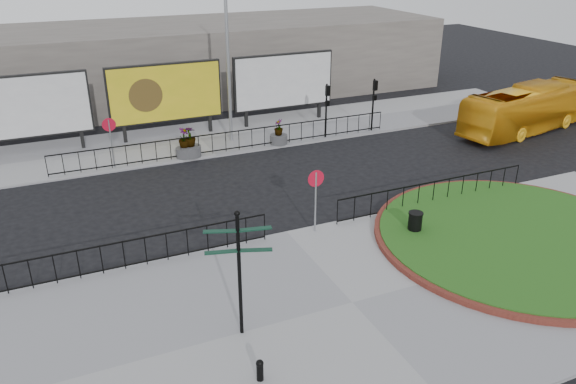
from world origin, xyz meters
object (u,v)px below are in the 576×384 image
planter_a (185,146)px  planter_b (190,146)px  billboard_mid (166,93)px  planter_c (279,135)px  fingerpost_sign (239,262)px  lamp_post (228,54)px  litter_bin (415,223)px  bus (527,109)px  bollard (260,369)px

planter_a → planter_b: bearing=0.0°
billboard_mid → planter_c: billboard_mid is taller
fingerpost_sign → planter_b: size_ratio=2.40×
lamp_post → litter_bin: 14.09m
lamp_post → planter_a: size_ratio=6.03×
litter_bin → planter_b: planter_b is taller
planter_a → bus: bearing=-10.2°
lamp_post → planter_c: lamp_post is taller
lamp_post → planter_b: 5.20m
bollard → lamp_post: bearing=73.7°
bollard → planter_c: planter_c is taller
billboard_mid → lamp_post: (3.01, -1.97, 2.23)m
lamp_post → planter_a: 5.34m
billboard_mid → lamp_post: lamp_post is taller
fingerpost_sign → litter_bin: fingerpost_sign is taller
planter_b → litter_bin: bearing=-64.6°
lamp_post → litter_bin: bearing=-78.1°
bollard → planter_a: bearing=82.1°
fingerpost_sign → litter_bin: bearing=40.0°
fingerpost_sign → bus: (21.27, 10.93, -1.08)m
bus → planter_c: bearing=65.4°
planter_c → planter_a: bearing=-180.0°
planter_c → planter_b: bearing=-180.0°
bollard → planter_c: (7.41, 16.33, 0.13)m
bus → fingerpost_sign: bearing=106.4°
lamp_post → planter_c: size_ratio=6.82×
fingerpost_sign → planter_a: fingerpost_sign is taller
litter_bin → planter_a: 12.91m
fingerpost_sign → bus: size_ratio=0.40×
fingerpost_sign → planter_c: bearing=83.4°
billboard_mid → fingerpost_sign: billboard_mid is taller
lamp_post → bollard: (-5.26, -17.93, -4.37)m
litter_bin → planter_c: 11.56m
planter_b → planter_a: bearing=180.0°
fingerpost_sign → bus: 23.94m
billboard_mid → planter_a: (-0.00, -3.57, -1.89)m
billboard_mid → fingerpost_sign: bearing=-96.5°
billboard_mid → planter_a: size_ratio=4.05×
billboard_mid → fingerpost_sign: 18.08m
planter_a → planter_c: 5.16m
litter_bin → planter_c: (-0.62, 11.54, 0.00)m
planter_b → planter_c: 4.86m
bus → planter_a: 19.54m
billboard_mid → litter_bin: size_ratio=6.84×
bollard → planter_b: size_ratio=0.39×
fingerpost_sign → bollard: bearing=-76.0°
fingerpost_sign → planter_c: 16.20m
bus → planter_a: bearing=69.0°
fingerpost_sign → litter_bin: 8.53m
planter_a → planter_b: 0.30m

